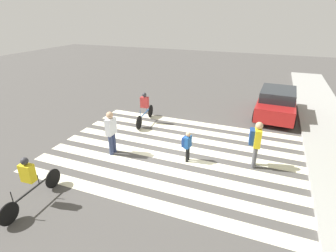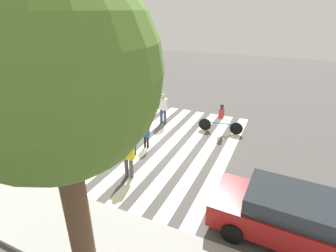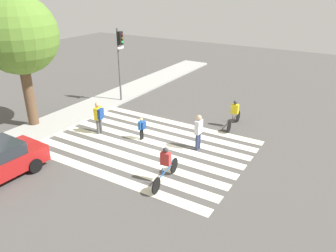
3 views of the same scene
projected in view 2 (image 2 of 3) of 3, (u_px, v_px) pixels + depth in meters
name	position (u px, v px, depth m)	size (l,w,h in m)	color
ground_plane	(161.00, 143.00, 13.24)	(60.00, 60.00, 0.00)	#4C4947
sidewalk_curb	(71.00, 228.00, 8.03)	(36.00, 2.50, 0.14)	#9E9E99
crosswalk_stripes	(161.00, 143.00, 13.24)	(7.04, 10.00, 0.01)	#F2EDCC
street_tree	(52.00, 75.00, 4.79)	(4.14, 4.14, 7.23)	brown
pedestrian_adult_yellow_jacket	(129.00, 154.00, 10.21)	(0.52, 0.45, 1.80)	#4C4C51
pedestrian_adult_tall_backpack	(146.00, 134.00, 12.58)	(0.36, 0.32, 1.24)	black
pedestrian_adult_blue_shirt	(163.00, 107.00, 15.15)	(0.51, 0.27, 1.82)	navy
cyclist_far_lane	(118.00, 99.00, 17.01)	(2.38, 0.41, 1.60)	black
cyclist_mid_street	(221.00, 118.00, 14.08)	(2.39, 0.42, 1.63)	black
car_parked_silver_sedan	(288.00, 215.00, 7.55)	(4.37, 2.19, 1.53)	maroon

